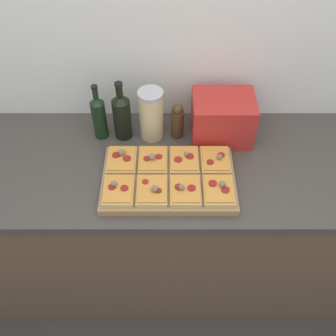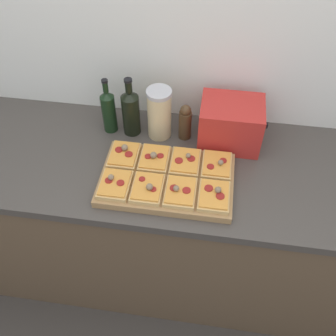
{
  "view_description": "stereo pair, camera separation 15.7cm",
  "coord_description": "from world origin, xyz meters",
  "px_view_note": "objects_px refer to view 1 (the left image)",
  "views": [
    {
      "loc": [
        -0.04,
        -0.82,
        2.11
      ],
      "look_at": [
        -0.04,
        0.24,
        0.95
      ],
      "focal_mm": 42.0,
      "sensor_mm": 36.0,
      "label": 1
    },
    {
      "loc": [
        0.12,
        -0.81,
        2.11
      ],
      "look_at": [
        -0.04,
        0.24,
        0.95
      ],
      "focal_mm": 42.0,
      "sensor_mm": 36.0,
      "label": 2
    }
  ],
  "objects_px": {
    "wine_bottle": "(121,115)",
    "pepper_mill": "(178,121)",
    "olive_oil_bottle": "(98,116)",
    "toaster_oven": "(222,118)",
    "cutting_board": "(168,180)",
    "grain_jar_tall": "(151,115)"
  },
  "relations": [
    {
      "from": "wine_bottle",
      "to": "pepper_mill",
      "type": "bearing_deg",
      "value": -0.0
    },
    {
      "from": "wine_bottle",
      "to": "olive_oil_bottle",
      "type": "bearing_deg",
      "value": -180.0
    },
    {
      "from": "pepper_mill",
      "to": "toaster_oven",
      "type": "relative_size",
      "value": 0.61
    },
    {
      "from": "cutting_board",
      "to": "toaster_oven",
      "type": "xyz_separation_m",
      "value": [
        0.23,
        0.28,
        0.09
      ]
    },
    {
      "from": "cutting_board",
      "to": "pepper_mill",
      "type": "height_order",
      "value": "pepper_mill"
    },
    {
      "from": "grain_jar_tall",
      "to": "pepper_mill",
      "type": "relative_size",
      "value": 1.37
    },
    {
      "from": "wine_bottle",
      "to": "grain_jar_tall",
      "type": "distance_m",
      "value": 0.13
    },
    {
      "from": "olive_oil_bottle",
      "to": "grain_jar_tall",
      "type": "distance_m",
      "value": 0.23
    },
    {
      "from": "wine_bottle",
      "to": "pepper_mill",
      "type": "distance_m",
      "value": 0.25
    },
    {
      "from": "wine_bottle",
      "to": "toaster_oven",
      "type": "xyz_separation_m",
      "value": [
        0.44,
        -0.0,
        -0.01
      ]
    },
    {
      "from": "cutting_board",
      "to": "grain_jar_tall",
      "type": "xyz_separation_m",
      "value": [
        -0.07,
        0.28,
        0.1
      ]
    },
    {
      "from": "toaster_oven",
      "to": "grain_jar_tall",
      "type": "bearing_deg",
      "value": 179.84
    },
    {
      "from": "toaster_oven",
      "to": "wine_bottle",
      "type": "bearing_deg",
      "value": 179.89
    },
    {
      "from": "cutting_board",
      "to": "grain_jar_tall",
      "type": "bearing_deg",
      "value": 104.93
    },
    {
      "from": "cutting_board",
      "to": "toaster_oven",
      "type": "height_order",
      "value": "toaster_oven"
    },
    {
      "from": "cutting_board",
      "to": "toaster_oven",
      "type": "distance_m",
      "value": 0.37
    },
    {
      "from": "cutting_board",
      "to": "wine_bottle",
      "type": "distance_m",
      "value": 0.36
    },
    {
      "from": "pepper_mill",
      "to": "wine_bottle",
      "type": "bearing_deg",
      "value": 180.0
    },
    {
      "from": "wine_bottle",
      "to": "pepper_mill",
      "type": "xyz_separation_m",
      "value": [
        0.24,
        -0.0,
        -0.03
      ]
    },
    {
      "from": "grain_jar_tall",
      "to": "pepper_mill",
      "type": "height_order",
      "value": "grain_jar_tall"
    },
    {
      "from": "toaster_oven",
      "to": "olive_oil_bottle",
      "type": "bearing_deg",
      "value": 179.91
    },
    {
      "from": "cutting_board",
      "to": "toaster_oven",
      "type": "relative_size",
      "value": 1.85
    }
  ]
}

